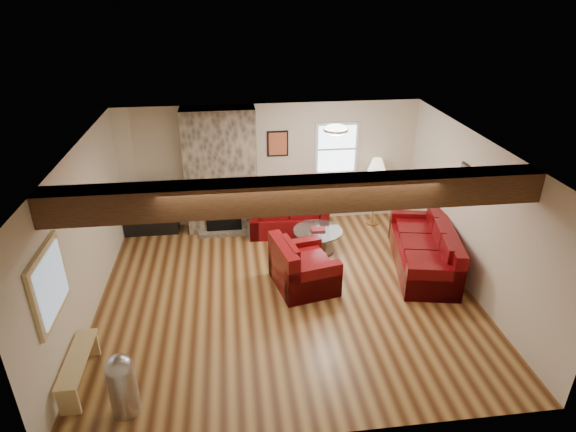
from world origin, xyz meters
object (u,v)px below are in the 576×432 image
object	(u,v)px
loveseat	(288,212)
coffee_table	(318,241)
sofa_three	(423,246)
armchair_red	(304,263)
floor_lamp	(377,169)
tv_cabinet	(152,220)
television	(149,197)

from	to	relation	value
loveseat	coffee_table	bearing A→B (deg)	-61.11
sofa_three	armchair_red	world-z (taller)	armchair_red
loveseat	floor_lamp	bearing A→B (deg)	5.70
tv_cabinet	loveseat	bearing A→B (deg)	-6.24
television	loveseat	bearing A→B (deg)	-6.24
coffee_table	tv_cabinet	xyz separation A→B (m)	(-3.19, 1.22, 0.04)
coffee_table	television	size ratio (longest dim) A/B	1.06
loveseat	armchair_red	xyz separation A→B (m)	(0.02, -2.00, 0.01)
sofa_three	coffee_table	world-z (taller)	sofa_three
loveseat	coffee_table	xyz separation A→B (m)	(0.45, -0.92, -0.19)
tv_cabinet	floor_lamp	distance (m)	4.66
loveseat	television	size ratio (longest dim) A/B	1.81
armchair_red	coffee_table	world-z (taller)	armchair_red
sofa_three	floor_lamp	world-z (taller)	floor_lamp
loveseat	tv_cabinet	bearing A→B (deg)	176.74
armchair_red	coffee_table	size ratio (longest dim) A/B	1.14
armchair_red	floor_lamp	distance (m)	2.86
tv_cabinet	coffee_table	bearing A→B (deg)	-20.91
sofa_three	floor_lamp	distance (m)	1.99
armchair_red	tv_cabinet	bearing A→B (deg)	37.97
coffee_table	television	distance (m)	3.46
armchair_red	television	size ratio (longest dim) A/B	1.21
armchair_red	television	bearing A→B (deg)	37.97
sofa_three	television	bearing A→B (deg)	-100.85
coffee_table	tv_cabinet	size ratio (longest dim) A/B	0.87
armchair_red	floor_lamp	bearing A→B (deg)	-52.83
sofa_three	loveseat	distance (m)	2.77
coffee_table	floor_lamp	size ratio (longest dim) A/B	0.64
sofa_three	tv_cabinet	bearing A→B (deg)	-100.85
armchair_red	coffee_table	distance (m)	1.18
armchair_red	loveseat	bearing A→B (deg)	-11.72
sofa_three	floor_lamp	xyz separation A→B (m)	(-0.38, 1.78, 0.81)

